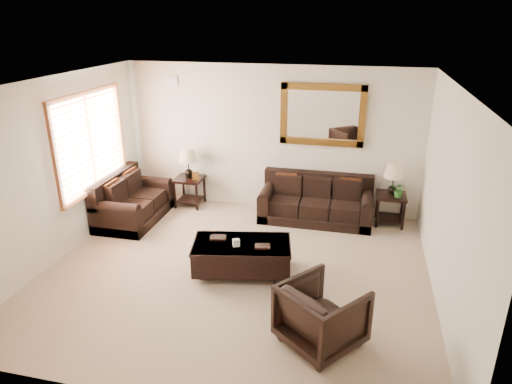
% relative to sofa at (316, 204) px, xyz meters
% --- Properties ---
extents(room, '(5.51, 5.01, 2.71)m').
position_rel_sofa_xyz_m(room, '(-0.93, -2.10, 1.05)').
color(room, gray).
rests_on(room, ground).
extents(window, '(0.07, 1.96, 1.66)m').
position_rel_sofa_xyz_m(window, '(-3.63, -1.20, 1.25)').
color(window, white).
rests_on(window, room).
extents(mirror, '(1.50, 0.06, 1.10)m').
position_rel_sofa_xyz_m(mirror, '(-0.00, 0.36, 1.55)').
color(mirror, '#513210').
rests_on(mirror, room).
extents(air_vent, '(0.25, 0.02, 0.18)m').
position_rel_sofa_xyz_m(air_vent, '(-2.83, 0.38, 2.05)').
color(air_vent, '#999999').
rests_on(air_vent, room).
extents(sofa, '(1.99, 0.86, 0.82)m').
position_rel_sofa_xyz_m(sofa, '(0.00, 0.00, 0.00)').
color(sofa, black).
rests_on(sofa, room).
extents(loveseat, '(0.91, 1.53, 0.86)m').
position_rel_sofa_xyz_m(loveseat, '(-3.26, -0.79, 0.02)').
color(loveseat, black).
rests_on(loveseat, room).
extents(end_table_left, '(0.52, 0.52, 1.15)m').
position_rel_sofa_xyz_m(end_table_left, '(-2.47, 0.09, 0.45)').
color(end_table_left, black).
rests_on(end_table_left, room).
extents(end_table_right, '(0.51, 0.51, 1.13)m').
position_rel_sofa_xyz_m(end_table_right, '(1.30, 0.10, 0.44)').
color(end_table_right, black).
rests_on(end_table_right, room).
extents(coffee_table, '(1.51, 1.01, 0.59)m').
position_rel_sofa_xyz_m(coffee_table, '(-0.84, -2.10, -0.00)').
color(coffee_table, black).
rests_on(coffee_table, room).
extents(armchair, '(1.09, 1.09, 0.82)m').
position_rel_sofa_xyz_m(armchair, '(0.43, -3.38, 0.12)').
color(armchair, black).
rests_on(armchair, floor).
extents(potted_plant, '(0.32, 0.33, 0.21)m').
position_rel_sofa_xyz_m(potted_plant, '(1.42, 0.01, 0.37)').
color(potted_plant, '#265E20').
rests_on(potted_plant, end_table_right).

